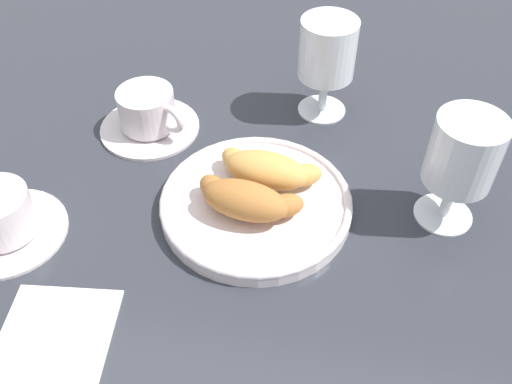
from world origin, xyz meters
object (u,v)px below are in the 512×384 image
croissant_large (246,200)px  juice_glass_right (463,155)px  folded_napkin (56,334)px  croissant_small (267,169)px  juice_glass_left (327,52)px  coffee_cup_near (148,114)px  coffee_cup_far (0,218)px  pastry_plate (256,203)px

croissant_large → juice_glass_right: 0.24m
juice_glass_right → folded_napkin: bearing=-148.8°
croissant_large → croissant_small: same height
juice_glass_left → folded_napkin: (-0.22, -0.41, -0.09)m
croissant_large → croissant_small: bearing=73.8°
croissant_large → coffee_cup_near: croissant_large is taller
croissant_small → coffee_cup_far: bearing=-157.5°
croissant_small → coffee_cup_far: (-0.28, -0.12, -0.01)m
croissant_small → folded_napkin: (-0.17, -0.23, -0.04)m
croissant_small → juice_glass_left: bearing=74.4°
croissant_small → juice_glass_left: juice_glass_left is taller
coffee_cup_far → juice_glass_right: 0.51m
coffee_cup_near → juice_glass_left: size_ratio=0.97×
croissant_large → coffee_cup_near: (-0.16, 0.15, -0.01)m
croissant_large → juice_glass_left: 0.25m
croissant_small → folded_napkin: croissant_small is taller
pastry_plate → croissant_large: (-0.01, -0.02, 0.03)m
pastry_plate → coffee_cup_near: coffee_cup_near is taller
folded_napkin → croissant_small: bearing=53.4°
croissant_small → coffee_cup_near: 0.20m
pastry_plate → croissant_large: size_ratio=1.67×
croissant_large → coffee_cup_near: bearing=138.0°
croissant_small → juice_glass_left: 0.19m
croissant_large → folded_napkin: 0.24m
coffee_cup_near → coffee_cup_far: same height
juice_glass_left → pastry_plate: bearing=-105.5°
croissant_small → folded_napkin: size_ratio=1.24×
pastry_plate → croissant_small: (0.01, 0.03, 0.03)m
coffee_cup_far → folded_napkin: size_ratio=1.24×
coffee_cup_far → pastry_plate: bearing=17.7°
pastry_plate → folded_napkin: (-0.16, -0.20, -0.01)m
pastry_plate → coffee_cup_near: size_ratio=1.67×
coffee_cup_far → juice_glass_right: (0.49, 0.12, 0.07)m
coffee_cup_near → juice_glass_right: (0.39, -0.09, 0.07)m
croissant_large → coffee_cup_near: size_ratio=1.00×
croissant_large → coffee_cup_far: (-0.27, -0.06, -0.01)m
croissant_small → coffee_cup_far: 0.31m
juice_glass_right → folded_napkin: size_ratio=1.27×
croissant_small → juice_glass_right: juice_glass_right is taller
croissant_small → juice_glass_right: (0.21, 0.00, 0.06)m
juice_glass_right → croissant_small: bearing=-179.8°
croissant_large → croissant_small: 0.05m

